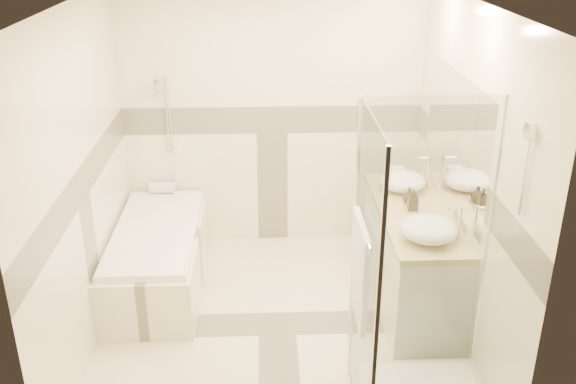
{
  "coord_description": "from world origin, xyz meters",
  "views": [
    {
      "loc": [
        -0.09,
        -4.32,
        3.04
      ],
      "look_at": [
        0.1,
        0.25,
        1.05
      ],
      "focal_mm": 40.0,
      "sensor_mm": 36.0,
      "label": 1
    }
  ],
  "objects_px": {
    "bathtub": "(158,254)",
    "shower_enclosure": "(410,343)",
    "vanity": "(411,256)",
    "vessel_sink_far": "(429,229)",
    "amenity_bottle_b": "(409,195)",
    "vessel_sink_near": "(402,181)",
    "amenity_bottle_a": "(413,200)"
  },
  "relations": [
    {
      "from": "vessel_sink_near",
      "to": "vessel_sink_far",
      "type": "bearing_deg",
      "value": -90.0
    },
    {
      "from": "bathtub",
      "to": "shower_enclosure",
      "type": "xyz_separation_m",
      "value": [
        1.86,
        -1.62,
        0.2
      ]
    },
    {
      "from": "vanity",
      "to": "vessel_sink_far",
      "type": "height_order",
      "value": "vessel_sink_far"
    },
    {
      "from": "vessel_sink_near",
      "to": "bathtub",
      "type": "bearing_deg",
      "value": -177.95
    },
    {
      "from": "amenity_bottle_b",
      "to": "vessel_sink_near",
      "type": "bearing_deg",
      "value": 90.0
    },
    {
      "from": "vanity",
      "to": "amenity_bottle_a",
      "type": "bearing_deg",
      "value": 152.0
    },
    {
      "from": "vessel_sink_far",
      "to": "amenity_bottle_a",
      "type": "height_order",
      "value": "amenity_bottle_a"
    },
    {
      "from": "bathtub",
      "to": "vessel_sink_far",
      "type": "distance_m",
      "value": 2.38
    },
    {
      "from": "shower_enclosure",
      "to": "vessel_sink_near",
      "type": "xyz_separation_m",
      "value": [
        0.27,
        1.7,
        0.43
      ]
    },
    {
      "from": "shower_enclosure",
      "to": "vessel_sink_far",
      "type": "relative_size",
      "value": 4.83
    },
    {
      "from": "vanity",
      "to": "vessel_sink_near",
      "type": "xyz_separation_m",
      "value": [
        -0.02,
        0.43,
        0.5
      ]
    },
    {
      "from": "vanity",
      "to": "amenity_bottle_a",
      "type": "distance_m",
      "value": 0.51
    },
    {
      "from": "bathtub",
      "to": "amenity_bottle_a",
      "type": "relative_size",
      "value": 9.85
    },
    {
      "from": "vanity",
      "to": "vessel_sink_near",
      "type": "height_order",
      "value": "vessel_sink_near"
    },
    {
      "from": "vessel_sink_near",
      "to": "vessel_sink_far",
      "type": "height_order",
      "value": "vessel_sink_far"
    },
    {
      "from": "bathtub",
      "to": "vessel_sink_far",
      "type": "xyz_separation_m",
      "value": [
        2.13,
        -0.85,
        0.63
      ]
    },
    {
      "from": "vanity",
      "to": "bathtub",
      "type": "bearing_deg",
      "value": 170.75
    },
    {
      "from": "bathtub",
      "to": "amenity_bottle_b",
      "type": "height_order",
      "value": "amenity_bottle_b"
    },
    {
      "from": "bathtub",
      "to": "amenity_bottle_b",
      "type": "xyz_separation_m",
      "value": [
        2.13,
        -0.21,
        0.61
      ]
    },
    {
      "from": "amenity_bottle_a",
      "to": "vanity",
      "type": "bearing_deg",
      "value": -28.0
    },
    {
      "from": "amenity_bottle_b",
      "to": "vanity",
      "type": "bearing_deg",
      "value": -81.84
    },
    {
      "from": "amenity_bottle_b",
      "to": "shower_enclosure",
      "type": "bearing_deg",
      "value": -100.95
    },
    {
      "from": "vessel_sink_near",
      "to": "amenity_bottle_b",
      "type": "bearing_deg",
      "value": -90.0
    },
    {
      "from": "vessel_sink_far",
      "to": "amenity_bottle_b",
      "type": "height_order",
      "value": "vessel_sink_far"
    },
    {
      "from": "vanity",
      "to": "amenity_bottle_b",
      "type": "distance_m",
      "value": 0.51
    },
    {
      "from": "bathtub",
      "to": "vanity",
      "type": "distance_m",
      "value": 2.18
    },
    {
      "from": "vanity",
      "to": "shower_enclosure",
      "type": "distance_m",
      "value": 1.31
    },
    {
      "from": "bathtub",
      "to": "vanity",
      "type": "relative_size",
      "value": 1.05
    },
    {
      "from": "vessel_sink_near",
      "to": "amenity_bottle_b",
      "type": "distance_m",
      "value": 0.29
    },
    {
      "from": "bathtub",
      "to": "vessel_sink_far",
      "type": "bearing_deg",
      "value": -21.81
    },
    {
      "from": "vessel_sink_near",
      "to": "vessel_sink_far",
      "type": "xyz_separation_m",
      "value": [
        0.0,
        -0.93,
        0.0
      ]
    },
    {
      "from": "shower_enclosure",
      "to": "amenity_bottle_b",
      "type": "bearing_deg",
      "value": 79.05
    }
  ]
}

